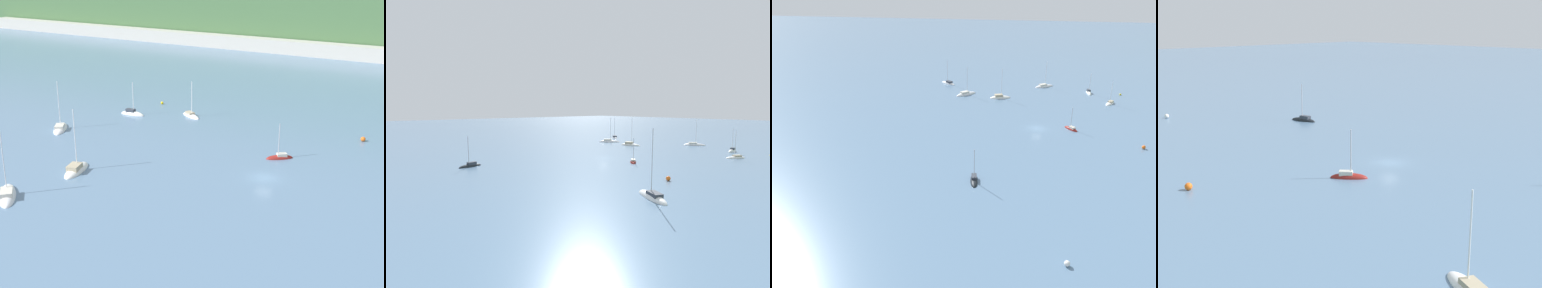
% 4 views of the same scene
% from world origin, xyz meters
% --- Properties ---
extents(ground_plane, '(600.00, 600.00, 0.00)m').
position_xyz_m(ground_plane, '(0.00, 0.00, 0.00)').
color(ground_plane, slate).
extents(sailboat_4, '(4.59, 4.14, 6.89)m').
position_xyz_m(sailboat_4, '(-1.14, 9.29, 0.10)').
color(sailboat_4, maroon).
rests_on(sailboat_4, ground_plane).
extents(sailboat_7, '(5.88, 2.48, 7.93)m').
position_xyz_m(sailboat_7, '(32.44, -12.28, 0.12)').
color(sailboat_7, black).
rests_on(sailboat_7, ground_plane).
extents(mooring_buoy_1, '(0.88, 0.88, 0.88)m').
position_xyz_m(mooring_buoy_1, '(54.49, 5.10, 0.44)').
color(mooring_buoy_1, white).
rests_on(mooring_buoy_1, ground_plane).
extents(mooring_buoy_2, '(0.90, 0.90, 0.90)m').
position_xyz_m(mooring_buoy_2, '(8.84, 25.85, 0.45)').
color(mooring_buoy_2, orange).
rests_on(mooring_buoy_2, ground_plane).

